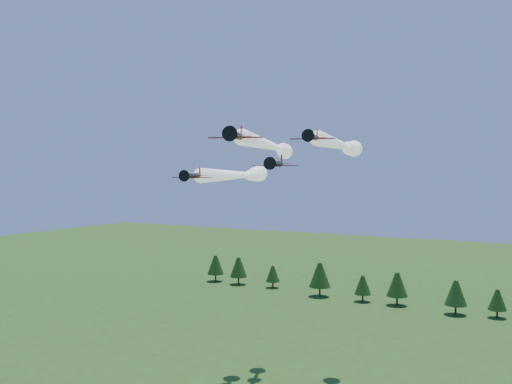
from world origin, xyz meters
The scene contains 5 objects.
plane_lead centered at (-9.59, 23.14, 48.81)m, with size 23.67×58.80×3.70m.
plane_left centered at (-15.95, 21.42, 43.00)m, with size 14.12×44.21×3.70m.
plane_right centered at (2.87, 29.37, 48.93)m, with size 14.66×50.26×3.70m.
plane_slot centered at (-1.35, 8.77, 45.03)m, with size 7.87×8.65×2.75m.
treeline centered at (4.70, 108.90, 6.71)m, with size 173.99×20.61×11.88m.
Camera 1 is at (43.27, -78.50, 43.54)m, focal length 40.00 mm.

